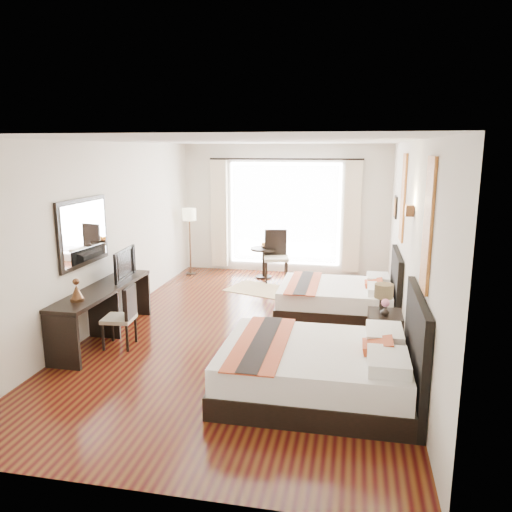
% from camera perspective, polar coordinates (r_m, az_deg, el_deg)
% --- Properties ---
extents(floor, '(4.50, 7.50, 0.01)m').
position_cam_1_polar(floor, '(7.67, -0.80, -8.45)').
color(floor, '#370A0A').
rests_on(floor, ground).
extents(ceiling, '(4.50, 7.50, 0.02)m').
position_cam_1_polar(ceiling, '(7.17, -0.86, 12.93)').
color(ceiling, white).
rests_on(ceiling, wall_headboard).
extents(wall_headboard, '(0.01, 7.50, 2.80)m').
position_cam_1_polar(wall_headboard, '(7.17, 17.00, 1.23)').
color(wall_headboard, silver).
rests_on(wall_headboard, floor).
extents(wall_desk, '(0.01, 7.50, 2.80)m').
position_cam_1_polar(wall_desk, '(8.06, -16.64, 2.42)').
color(wall_desk, silver).
rests_on(wall_desk, floor).
extents(wall_window, '(4.50, 0.01, 2.80)m').
position_cam_1_polar(wall_window, '(10.94, 3.32, 5.35)').
color(wall_window, silver).
rests_on(wall_window, floor).
extents(wall_entry, '(4.50, 0.01, 2.80)m').
position_cam_1_polar(wall_entry, '(3.83, -12.84, -7.92)').
color(wall_entry, silver).
rests_on(wall_entry, floor).
extents(window_glass, '(2.40, 0.02, 2.20)m').
position_cam_1_polar(window_glass, '(10.94, 3.31, 4.82)').
color(window_glass, white).
rests_on(window_glass, wall_window).
extents(sheer_curtain, '(2.30, 0.02, 2.10)m').
position_cam_1_polar(sheer_curtain, '(10.88, 3.26, 4.78)').
color(sheer_curtain, white).
rests_on(sheer_curtain, wall_window).
extents(drape_left, '(0.35, 0.14, 2.35)m').
position_cam_1_polar(drape_left, '(11.14, -4.20, 4.84)').
color(drape_left, beige).
rests_on(drape_left, floor).
extents(drape_right, '(0.35, 0.14, 2.35)m').
position_cam_1_polar(drape_right, '(10.74, 10.93, 4.38)').
color(drape_right, beige).
rests_on(drape_right, floor).
extents(art_panel_near, '(0.03, 0.50, 1.35)m').
position_cam_1_polar(art_panel_near, '(5.28, 19.05, 3.39)').
color(art_panel_near, maroon).
rests_on(art_panel_near, wall_headboard).
extents(art_panel_far, '(0.03, 0.50, 1.35)m').
position_cam_1_polar(art_panel_far, '(8.11, 16.47, 6.40)').
color(art_panel_far, maroon).
rests_on(art_panel_far, wall_headboard).
extents(wall_sconce, '(0.10, 0.14, 0.14)m').
position_cam_1_polar(wall_sconce, '(6.68, 17.14, 4.97)').
color(wall_sconce, '#492D1A').
rests_on(wall_sconce, wall_headboard).
extents(mirror_frame, '(0.04, 1.25, 0.95)m').
position_cam_1_polar(mirror_frame, '(7.40, -19.13, 2.60)').
color(mirror_frame, black).
rests_on(mirror_frame, wall_desk).
extents(mirror_glass, '(0.01, 1.12, 0.82)m').
position_cam_1_polar(mirror_glass, '(7.39, -18.96, 2.60)').
color(mirror_glass, white).
rests_on(mirror_glass, mirror_frame).
extents(bed_near, '(2.15, 1.68, 1.21)m').
position_cam_1_polar(bed_near, '(5.71, 7.63, -12.61)').
color(bed_near, black).
rests_on(bed_near, floor).
extents(bed_far, '(1.93, 1.50, 1.08)m').
position_cam_1_polar(bed_far, '(8.40, 9.71, -4.71)').
color(bed_far, black).
rests_on(bed_far, floor).
extents(nightstand, '(0.45, 0.55, 0.53)m').
position_cam_1_polar(nightstand, '(7.04, 14.45, -8.40)').
color(nightstand, black).
rests_on(nightstand, floor).
extents(table_lamp, '(0.25, 0.25, 0.40)m').
position_cam_1_polar(table_lamp, '(7.00, 14.40, -4.14)').
color(table_lamp, black).
rests_on(table_lamp, nightstand).
extents(vase, '(0.13, 0.13, 0.12)m').
position_cam_1_polar(vase, '(6.85, 14.51, -6.39)').
color(vase, black).
rests_on(vase, nightstand).
extents(console_desk, '(0.50, 2.20, 0.76)m').
position_cam_1_polar(console_desk, '(7.56, -17.00, -6.22)').
color(console_desk, black).
rests_on(console_desk, floor).
extents(television, '(0.17, 0.80, 0.46)m').
position_cam_1_polar(television, '(7.86, -15.29, -0.85)').
color(television, black).
rests_on(television, console_desk).
extents(bronze_figurine, '(0.22, 0.22, 0.26)m').
position_cam_1_polar(bronze_figurine, '(6.88, -19.82, -3.80)').
color(bronze_figurine, '#492D1A').
rests_on(bronze_figurine, console_desk).
extents(desk_chair, '(0.44, 0.44, 0.87)m').
position_cam_1_polar(desk_chair, '(7.22, -15.20, -7.96)').
color(desk_chair, tan).
rests_on(desk_chair, floor).
extents(floor_lamp, '(0.29, 0.29, 1.45)m').
position_cam_1_polar(floor_lamp, '(10.81, -7.62, 4.21)').
color(floor_lamp, black).
rests_on(floor_lamp, floor).
extents(side_table, '(0.56, 0.56, 0.65)m').
position_cam_1_polar(side_table, '(10.59, 0.88, -0.78)').
color(side_table, black).
rests_on(side_table, floor).
extents(fruit_bowl, '(0.23, 0.23, 0.05)m').
position_cam_1_polar(fruit_bowl, '(10.53, 1.04, 1.08)').
color(fruit_bowl, '#4A341A').
rests_on(fruit_bowl, side_table).
extents(window_chair, '(0.58, 0.58, 1.06)m').
position_cam_1_polar(window_chair, '(10.30, 2.30, -1.15)').
color(window_chair, tan).
rests_on(window_chair, floor).
extents(jute_rug, '(1.54, 1.27, 0.01)m').
position_cam_1_polar(jute_rug, '(9.73, 0.80, -3.86)').
color(jute_rug, tan).
rests_on(jute_rug, floor).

